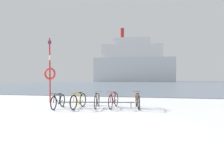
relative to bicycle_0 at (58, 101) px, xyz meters
The scene contains 9 objects.
ground 50.28m from the bicycle_0, 87.18° to the left, with size 80.00×132.00×0.08m.
bike_rack 1.91m from the bicycle_0, 13.91° to the left, with size 3.67×0.65×0.31m.
bicycle_0 is the anchor object (origin of this frame).
bicycle_1 0.99m from the bicycle_0, 10.16° to the left, with size 0.46×1.72×0.82m.
bicycle_2 1.89m from the bicycle_0, 16.68° to the left, with size 0.46×1.66×0.79m.
bicycle_3 2.72m from the bicycle_0, 14.16° to the left, with size 0.46×1.79×0.83m.
bicycle_4 3.88m from the bicycle_0, 10.57° to the left, with size 0.46×1.69×0.81m.
rescue_post 2.87m from the bicycle_0, 127.91° to the left, with size 0.74×0.11×3.88m.
ferry_ship 86.13m from the bicycle_0, 92.32° to the left, with size 38.99×13.18×26.22m.
Camera 1 is at (1.90, -4.94, 1.45)m, focal length 30.61 mm.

